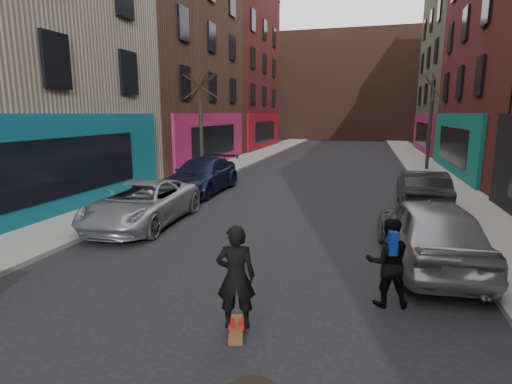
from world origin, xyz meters
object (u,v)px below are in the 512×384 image
Objects in this scene: tree_left_far at (201,116)px; skateboarder at (236,277)px; tree_right_far at (431,113)px; parked_left_end at (202,175)px; parked_right_end at (422,190)px; skateboard at (236,329)px; parked_left_far at (143,203)px; pedestrian at (388,262)px; parked_right_far at (429,231)px.

skateboarder is at bearing -65.21° from tree_left_far.
tree_right_far is at bearing -120.81° from skateboarder.
parked_right_end is at bearing -5.15° from parked_left_end.
skateboard is at bearing -64.33° from parked_left_end.
pedestrian is (7.27, -3.70, 0.15)m from parked_left_far.
parked_right_far is at bearing -124.41° from pedestrian.
tree_right_far is at bearing 25.82° from tree_left_far.
tree_right_far reaches higher than skateboard.
parked_left_end is 9.19m from parked_right_end.
skateboarder reaches higher than parked_right_end.
parked_left_end is (-10.75, -9.94, -2.77)m from tree_right_far.
parked_right_far reaches higher than parked_left_end.
parked_right_end is at bearing -112.05° from pedestrian.
skateboard is (-3.41, -4.05, -0.76)m from parked_right_far.
parked_left_far is 7.25m from skateboarder.
skateboarder is at bearing 0.00° from skateboard.
parked_left_far is 8.40m from parked_right_far.
tree_left_far is 0.96× the size of tree_right_far.
tree_left_far is 1.25× the size of parked_left_end.
skateboarder is (0.00, 0.00, 0.90)m from skateboard.
parked_right_end is 10.77m from skateboard.
parked_left_far is 0.95× the size of parked_left_end.
skateboard is at bearing -105.03° from tree_right_far.
tree_right_far is 21.66m from skateboarder.
pedestrian is (7.55, -9.18, 0.08)m from parked_left_end.
skateboard is 0.90m from skateboarder.
tree_left_far is 15.04m from parked_right_far.
tree_right_far is 8.50× the size of skateboard.
tree_right_far is 21.79m from skateboard.
skateboard is 0.48× the size of pedestrian.
tree_left_far is 16.45m from skateboarder.
parked_left_end reaches higher than parked_left_far.
parked_left_far is 5.49m from parked_left_end.
parked_right_end is (9.15, -0.85, -0.04)m from parked_left_end.
parked_left_far is at bearing -124.17° from tree_right_far.
parked_right_end is at bearing -23.89° from tree_left_far.
tree_right_far is 1.43× the size of parked_right_far.
parked_left_far is 7.28m from skateboard.
parked_right_end is at bearing -98.44° from tree_right_far.
skateboard is at bearing 23.60° from pedestrian.
skateboard is at bearing -50.54° from parked_left_far.
parked_left_end is at bearing -80.25° from skateboarder.
skateboarder reaches higher than parked_left_end.
tree_left_far is at bearing 99.01° from skateboard.
skateboard is (4.89, -5.35, -0.64)m from parked_left_far.
tree_right_far is at bearing -110.69° from pedestrian.
pedestrian reaches higher than parked_left_end.
skateboarder is (4.89, -5.35, 0.27)m from parked_left_far.
skateboard is at bearing -65.21° from tree_left_far.
parked_left_far is 6.20× the size of skateboard.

